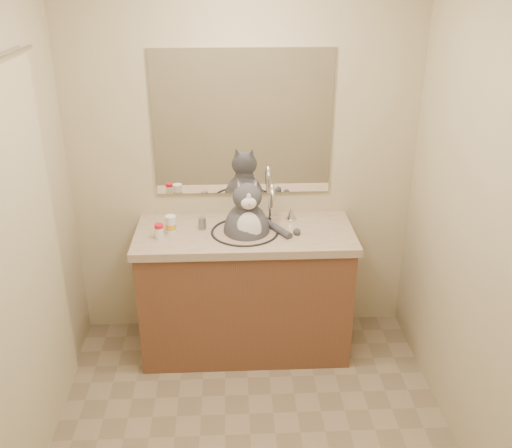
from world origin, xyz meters
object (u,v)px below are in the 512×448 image
at_px(pill_bottle_redcap, 159,231).
at_px(pill_bottle_orange, 171,225).
at_px(cat, 247,228).
at_px(grey_canister, 202,223).

relative_size(pill_bottle_redcap, pill_bottle_orange, 0.83).
relative_size(cat, pill_bottle_redcap, 6.11).
xyz_separation_m(pill_bottle_redcap, grey_canister, (0.25, 0.12, -0.01)).
height_order(pill_bottle_redcap, grey_canister, pill_bottle_redcap).
bearing_deg(grey_canister, cat, -10.53).
distance_m(pill_bottle_redcap, pill_bottle_orange, 0.10).
xyz_separation_m(cat, pill_bottle_redcap, (-0.52, -0.07, 0.02)).
distance_m(pill_bottle_orange, grey_canister, 0.19).
bearing_deg(grey_canister, pill_bottle_orange, -165.53).
distance_m(pill_bottle_redcap, grey_canister, 0.28).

